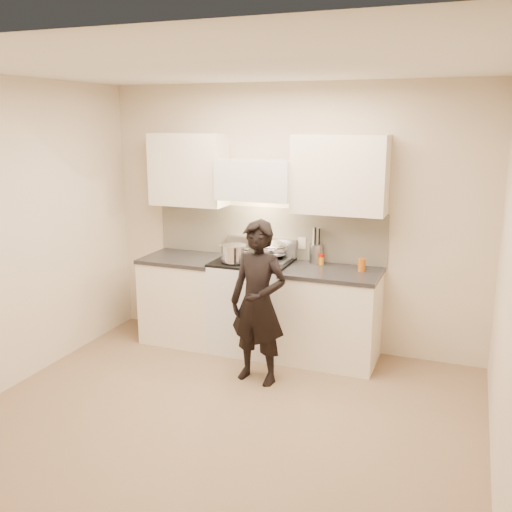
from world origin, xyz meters
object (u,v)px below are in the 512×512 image
Objects in this scene: counter_right at (331,316)px; wok at (272,249)px; utensil_crock at (316,252)px; person at (258,303)px; stove at (253,305)px.

counter_right is 2.12× the size of wok.
utensil_crock is 1.01m from person.
wok is at bearing -166.95° from utensil_crock.
wok is at bearing 109.25° from person.
stove is at bearing -138.20° from wok.
stove is at bearing -180.00° from counter_right.
utensil_crock is at bearing 22.37° from stove.
wok is (-0.67, 0.14, 0.59)m from counter_right.
wok is at bearing 41.80° from stove.
person reaches higher than utensil_crock.
stove is 2.21× the size of wok.
utensil_crock is (-0.23, 0.24, 0.57)m from counter_right.
wok reaches higher than stove.
stove is 0.83m from counter_right.
counter_right is 0.90m from person.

